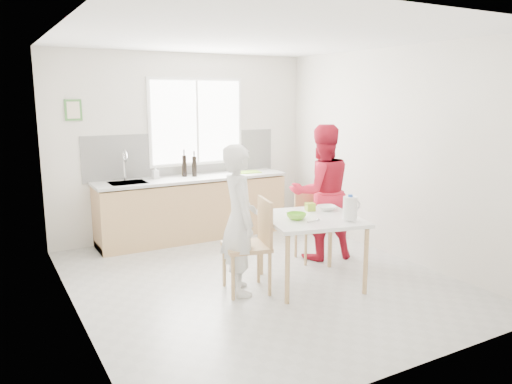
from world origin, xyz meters
TOP-DOWN VIEW (x-y plane):
  - ground at (0.00, 0.00)m, footprint 4.50×4.50m
  - room_shell at (0.00, 0.00)m, footprint 4.50×4.50m
  - window at (0.20, 2.23)m, footprint 1.50×0.06m
  - backsplash at (0.00, 2.24)m, footprint 3.00×0.02m
  - picture_frame at (-1.55, 2.23)m, footprint 0.22×0.03m
  - kitchen_counter at (-0.00, 1.95)m, footprint 2.84×0.64m
  - dining_table at (0.44, -0.40)m, footprint 1.20×1.20m
  - chair_left at (-0.21, -0.25)m, footprint 0.56×0.56m
  - chair_far at (0.96, 0.32)m, footprint 0.47×0.47m
  - person_white at (-0.36, -0.22)m, footprint 0.50×0.65m
  - person_red at (1.09, 0.30)m, footprint 0.97×0.83m
  - bowl_green at (0.24, -0.41)m, footprint 0.26×0.26m
  - bowl_white at (0.79, -0.22)m, footprint 0.25×0.25m
  - milk_jug at (0.70, -0.74)m, footprint 0.21×0.15m
  - green_box at (0.60, -0.15)m, footprint 0.12×0.12m
  - spoon at (0.32, -0.60)m, footprint 0.16×0.03m
  - cutting_board at (0.92, 1.93)m, footprint 0.38×0.29m
  - wine_bottle_a at (-0.09, 2.05)m, footprint 0.07×0.07m
  - wine_bottle_b at (0.05, 1.99)m, footprint 0.07×0.07m
  - jar_amber at (-0.07, 2.11)m, footprint 0.06×0.06m
  - soap_bottle at (-0.52, 2.07)m, footprint 0.09×0.10m

SIDE VIEW (x-z plane):
  - ground at x=0.00m, z-range 0.00..0.00m
  - kitchen_counter at x=0.00m, z-range -0.27..1.10m
  - chair_far at x=0.96m, z-range 0.04..0.90m
  - chair_left at x=-0.21m, z-range 0.05..1.06m
  - dining_table at x=0.44m, z-range 0.31..1.08m
  - spoon at x=0.32m, z-range 0.78..0.79m
  - person_white at x=-0.36m, z-range 0.00..1.60m
  - bowl_white at x=0.79m, z-range 0.78..0.83m
  - bowl_green at x=0.24m, z-range 0.78..0.84m
  - green_box at x=0.60m, z-range 0.78..0.87m
  - person_red at x=1.09m, z-range 0.00..1.74m
  - milk_jug at x=0.70m, z-range 0.79..1.05m
  - cutting_board at x=0.92m, z-range 0.92..0.93m
  - jar_amber at x=-0.07m, z-range 0.92..1.08m
  - soap_bottle at x=-0.52m, z-range 0.92..1.11m
  - wine_bottle_b at x=0.05m, z-range 0.92..1.22m
  - wine_bottle_a at x=-0.09m, z-range 0.92..1.24m
  - backsplash at x=0.00m, z-range 0.90..1.55m
  - room_shell at x=0.00m, z-range -0.61..3.89m
  - window at x=0.20m, z-range 1.05..2.35m
  - picture_frame at x=-1.55m, z-range 1.76..2.04m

